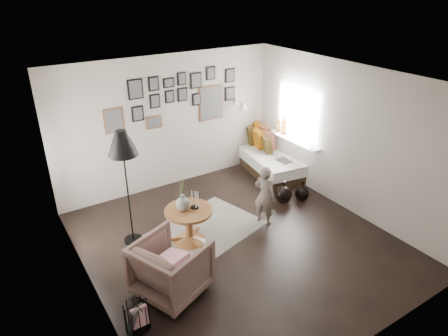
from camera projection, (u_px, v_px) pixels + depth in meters
ground at (238, 242)px, 6.40m from camera, size 4.80×4.80×0.00m
wall_back at (168, 123)px, 7.66m from camera, size 4.50×0.00×4.50m
wall_front at (375, 256)px, 4.02m from camera, size 4.50×0.00×4.50m
wall_left at (84, 213)px, 4.74m from camera, size 0.00×4.80×4.80m
wall_right at (346, 139)px, 6.93m from camera, size 0.00×4.80×4.80m
ceiling at (241, 81)px, 5.27m from camera, size 4.80×4.80×0.00m
door_left at (65, 190)px, 5.77m from camera, size 0.00×2.14×2.14m
window_right at (290, 136)px, 8.07m from camera, size 0.15×1.32×1.30m
gallery_wall at (181, 99)px, 7.59m from camera, size 2.74×0.03×1.08m
wall_sconce at (243, 106)px, 8.14m from camera, size 0.18×0.36×0.16m
rug at (205, 230)px, 6.68m from camera, size 2.11×1.72×0.01m
pedestal_table at (189, 227)px, 6.30m from camera, size 0.75×0.75×0.59m
vase at (183, 201)px, 6.07m from camera, size 0.21×0.21×0.53m
candles at (194, 200)px, 6.16m from camera, size 0.13×0.13×0.28m
daybed at (264, 156)px, 8.69m from camera, size 1.12×2.05×0.96m
magazine_on_daybed at (284, 161)px, 8.14m from camera, size 0.22×0.30×0.02m
armchair at (171, 267)px, 5.24m from camera, size 1.12×1.11×0.79m
armchair_cushion at (171, 259)px, 5.25m from camera, size 0.46×0.47×0.16m
floor_lamp at (122, 147)px, 5.73m from camera, size 0.44×0.44×1.88m
magazine_basket at (137, 316)px, 4.77m from camera, size 0.34×0.34×0.36m
demijohn_large at (284, 195)px, 7.41m from camera, size 0.31×0.31×0.46m
demijohn_small at (302, 193)px, 7.50m from camera, size 0.27×0.27×0.42m
child at (265, 196)px, 6.68m from camera, size 0.39×0.46×1.06m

